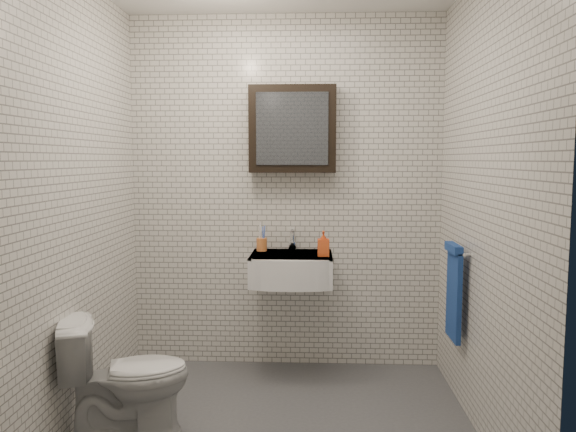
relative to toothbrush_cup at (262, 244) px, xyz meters
The scene contains 9 objects.
ground 1.28m from the toothbrush_cup, 79.57° to the right, with size 2.20×2.00×0.01m, color #484B50.
room_shell 1.07m from the toothbrush_cup, 79.57° to the right, with size 2.22×2.02×2.51m.
washbasin 0.31m from the toothbrush_cup, 37.02° to the right, with size 0.55×0.50×0.20m.
faucet 0.22m from the toothbrush_cup, ahead, with size 0.06×0.20×0.15m.
mirror_cabinet 0.83m from the toothbrush_cup, ahead, with size 0.60×0.15×0.60m.
towel_rail 1.34m from the toothbrush_cup, 24.30° to the right, with size 0.09×0.30×0.58m.
toothbrush_cup is the anchor object (origin of this frame).
soap_bottle 0.47m from the toothbrush_cup, 24.42° to the right, with size 0.08×0.08×0.17m, color orange.
toilet 1.34m from the toothbrush_cup, 121.64° to the right, with size 0.37×0.65×0.67m, color silver.
Camera 1 is at (0.20, -3.00, 1.49)m, focal length 35.00 mm.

